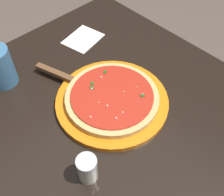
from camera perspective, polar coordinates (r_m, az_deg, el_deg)
restaurant_table at (r=0.88m, az=-3.41°, el=-8.80°), size 0.86×0.84×0.77m
serving_plate at (r=0.76m, az=-0.00°, el=-0.61°), size 0.31×0.31×0.01m
pizza at (r=0.75m, az=-0.00°, el=0.20°), size 0.26×0.26×0.02m
pizza_server at (r=0.81m, az=-9.71°, el=4.01°), size 0.11×0.22×0.01m
napkin_folded_right at (r=0.97m, az=-6.04°, el=12.15°), size 0.14×0.12×0.00m
parmesan_shaker at (r=0.62m, az=-5.16°, el=-14.44°), size 0.05×0.05×0.07m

